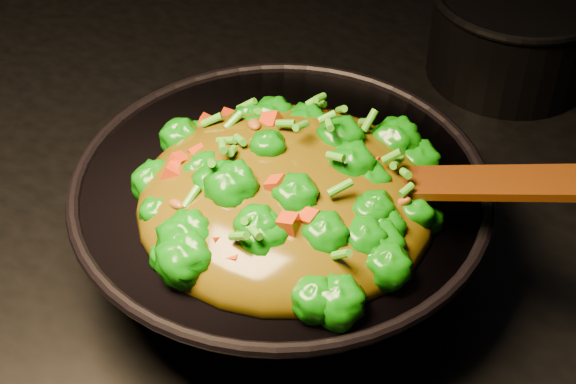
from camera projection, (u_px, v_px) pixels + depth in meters
The scene contains 4 objects.
wok at pixel (281, 226), 0.80m from camera, with size 0.36×0.36×0.10m, color black, non-canonical shape.
stir_fry at pixel (286, 166), 0.72m from camera, with size 0.25×0.25×0.09m, color #0F7508, non-canonical shape.
spatula at pixel (453, 183), 0.70m from camera, with size 0.26×0.04×0.01m, color #391405.
back_pot at pixel (513, 33), 1.03m from camera, with size 0.19×0.19×0.11m, color black.
Camera 1 is at (0.41, -0.54, 1.51)m, focal length 55.00 mm.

